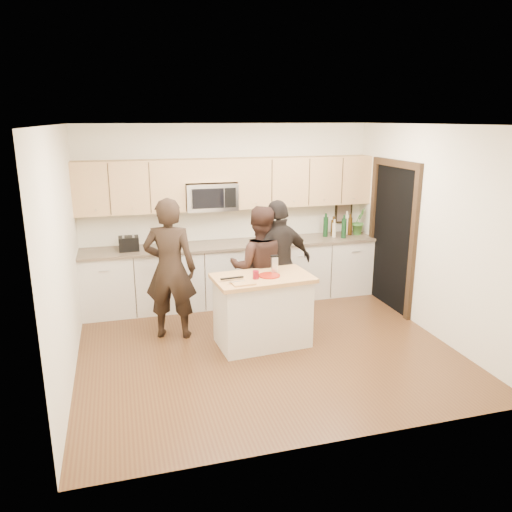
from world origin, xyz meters
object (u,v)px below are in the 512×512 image
object	(u,v)px
woman_left	(170,269)
woman_right	(279,264)
island	(263,310)
toaster	(129,244)
woman_center	(260,268)

from	to	relation	value
woman_left	woman_right	world-z (taller)	woman_left
woman_left	woman_right	xyz separation A→B (m)	(1.46, 0.00, -0.05)
woman_left	woman_right	distance (m)	1.46
island	woman_right	distance (m)	0.79
island	woman_right	world-z (taller)	woman_right
island	toaster	distance (m)	2.27
woman_left	woman_center	size ratio (longest dim) A/B	1.10
woman_right	woman_center	bearing A→B (deg)	-16.33
island	toaster	bearing A→B (deg)	129.94
woman_left	woman_center	distance (m)	1.19
toaster	woman_left	xyz separation A→B (m)	(0.47, -1.02, -0.12)
toaster	woman_right	size ratio (longest dim) A/B	0.16
toaster	woman_center	world-z (taller)	woman_center
island	toaster	size ratio (longest dim) A/B	4.47
toaster	woman_center	xyz separation A→B (m)	(1.66, -1.02, -0.20)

